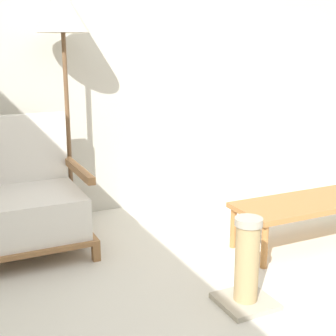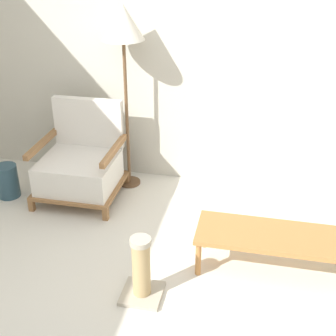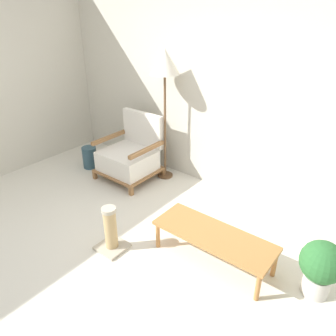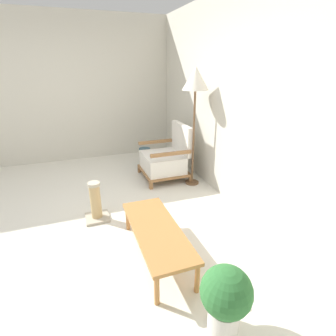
{
  "view_description": "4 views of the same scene",
  "coord_description": "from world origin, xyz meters",
  "px_view_note": "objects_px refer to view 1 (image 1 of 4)",
  "views": [
    {
      "loc": [
        -1.37,
        -1.64,
        1.35
      ],
      "look_at": [
        -0.03,
        1.2,
        0.55
      ],
      "focal_mm": 50.0,
      "sensor_mm": 36.0,
      "label": 1
    },
    {
      "loc": [
        0.71,
        -2.22,
        2.38
      ],
      "look_at": [
        -0.03,
        1.2,
        0.55
      ],
      "focal_mm": 50.0,
      "sensor_mm": 36.0,
      "label": 2
    },
    {
      "loc": [
        2.09,
        -1.47,
        2.3
      ],
      "look_at": [
        -0.03,
        1.2,
        0.55
      ],
      "focal_mm": 35.0,
      "sensor_mm": 36.0,
      "label": 3
    },
    {
      "loc": [
        2.95,
        0.11,
        1.81
      ],
      "look_at": [
        -0.03,
        1.2,
        0.55
      ],
      "focal_mm": 28.0,
      "sensor_mm": 36.0,
      "label": 4
    }
  ],
  "objects_px": {
    "armchair": "(27,204)",
    "scratching_post": "(247,269)",
    "floor_lamp": "(62,19)",
    "coffee_table": "(314,204)"
  },
  "relations": [
    {
      "from": "floor_lamp",
      "to": "armchair",
      "type": "bearing_deg",
      "value": -140.41
    },
    {
      "from": "armchair",
      "to": "scratching_post",
      "type": "height_order",
      "value": "armchair"
    },
    {
      "from": "armchair",
      "to": "floor_lamp",
      "type": "distance_m",
      "value": 1.33
    },
    {
      "from": "floor_lamp",
      "to": "scratching_post",
      "type": "distance_m",
      "value": 2.14
    },
    {
      "from": "armchair",
      "to": "floor_lamp",
      "type": "height_order",
      "value": "floor_lamp"
    },
    {
      "from": "floor_lamp",
      "to": "scratching_post",
      "type": "relative_size",
      "value": 3.59
    },
    {
      "from": "coffee_table",
      "to": "scratching_post",
      "type": "bearing_deg",
      "value": -151.47
    },
    {
      "from": "armchair",
      "to": "coffee_table",
      "type": "height_order",
      "value": "armchair"
    },
    {
      "from": "armchair",
      "to": "scratching_post",
      "type": "bearing_deg",
      "value": -53.15
    },
    {
      "from": "floor_lamp",
      "to": "coffee_table",
      "type": "xyz_separation_m",
      "value": [
        1.46,
        -1.07,
        -1.27
      ]
    }
  ]
}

